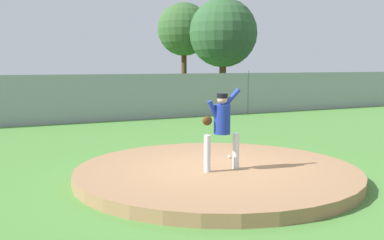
% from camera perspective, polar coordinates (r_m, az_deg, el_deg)
% --- Properties ---
extents(ground_plane, '(80.00, 80.00, 0.00)m').
position_cam_1_polar(ground_plane, '(14.49, -8.53, -2.06)').
color(ground_plane, '#4C8438').
extents(asphalt_strip, '(44.00, 7.00, 0.01)m').
position_cam_1_polar(asphalt_strip, '(22.67, -15.08, 1.05)').
color(asphalt_strip, '#2B2B2D').
rests_on(asphalt_strip, ground_plane).
extents(pitchers_mound, '(5.71, 5.71, 0.22)m').
position_cam_1_polar(pitchers_mound, '(9.04, 3.20, -6.78)').
color(pitchers_mound, '#99704C').
rests_on(pitchers_mound, ground_plane).
extents(pitcher_youth, '(0.80, 0.32, 1.61)m').
position_cam_1_polar(pitcher_youth, '(8.59, 3.83, -0.45)').
color(pitcher_youth, silver).
rests_on(pitcher_youth, pitchers_mound).
extents(baseball, '(0.07, 0.07, 0.07)m').
position_cam_1_polar(baseball, '(9.88, 4.84, -4.72)').
color(baseball, white).
rests_on(baseball, pitchers_mound).
extents(chainlink_fence, '(36.72, 0.07, 2.03)m').
position_cam_1_polar(chainlink_fence, '(18.21, -12.42, 2.76)').
color(chainlink_fence, gray).
rests_on(chainlink_fence, ground_plane).
extents(parked_car_white, '(2.21, 4.66, 1.72)m').
position_cam_1_polar(parked_car_white, '(24.50, -1.66, 3.63)').
color(parked_car_white, silver).
rests_on(parked_car_white, ground_plane).
extents(parked_car_teal, '(2.07, 4.17, 1.71)m').
position_cam_1_polar(parked_car_teal, '(22.58, -15.55, 3.07)').
color(parked_car_teal, '#146066').
rests_on(parked_car_teal, ground_plane).
extents(parked_car_burgundy, '(1.87, 4.74, 1.65)m').
position_cam_1_polar(parked_car_burgundy, '(26.31, 8.04, 3.74)').
color(parked_car_burgundy, maroon).
rests_on(parked_car_burgundy, ground_plane).
extents(traffic_cone_orange, '(0.40, 0.40, 0.55)m').
position_cam_1_polar(traffic_cone_orange, '(23.14, 4.30, 2.03)').
color(traffic_cone_orange, orange).
rests_on(traffic_cone_orange, asphalt_strip).
extents(tree_leaning_west, '(4.16, 4.16, 7.20)m').
position_cam_1_polar(tree_leaning_west, '(35.45, -1.05, 11.59)').
color(tree_leaning_west, '#4C331E').
rests_on(tree_leaning_west, ground_plane).
extents(tree_broad_right, '(5.17, 5.17, 7.31)m').
position_cam_1_polar(tree_broad_right, '(33.97, 4.03, 11.13)').
color(tree_broad_right, '#4C331E').
rests_on(tree_broad_right, ground_plane).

